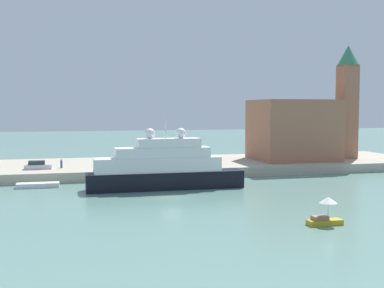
{
  "coord_description": "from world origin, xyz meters",
  "views": [
    {
      "loc": [
        -12.78,
        -62.14,
        11.66
      ],
      "look_at": [
        4.22,
        6.0,
        6.59
      ],
      "focal_mm": 45.59,
      "sensor_mm": 36.0,
      "label": 1
    }
  ],
  "objects_px": {
    "parked_car": "(38,165)",
    "small_motorboat": "(326,213)",
    "bell_tower": "(347,97)",
    "person_figure": "(61,164)",
    "harbor_building": "(293,130)",
    "large_yacht": "(163,168)",
    "work_barge": "(38,185)",
    "mooring_bollard": "(175,166)"
  },
  "relations": [
    {
      "from": "parked_car",
      "to": "small_motorboat",
      "type": "bearing_deg",
      "value": -53.5
    },
    {
      "from": "bell_tower",
      "to": "small_motorboat",
      "type": "bearing_deg",
      "value": -123.6
    },
    {
      "from": "person_figure",
      "to": "harbor_building",
      "type": "bearing_deg",
      "value": 4.01
    },
    {
      "from": "large_yacht",
      "to": "work_barge",
      "type": "xyz_separation_m",
      "value": [
        -17.83,
        5.73,
        -2.67
      ]
    },
    {
      "from": "small_motorboat",
      "to": "harbor_building",
      "type": "xyz_separation_m",
      "value": [
        17.73,
        44.45,
        6.32
      ]
    },
    {
      "from": "large_yacht",
      "to": "harbor_building",
      "type": "distance_m",
      "value": 35.24
    },
    {
      "from": "work_barge",
      "to": "mooring_bollard",
      "type": "bearing_deg",
      "value": 11.85
    },
    {
      "from": "small_motorboat",
      "to": "parked_car",
      "type": "bearing_deg",
      "value": 126.5
    },
    {
      "from": "large_yacht",
      "to": "person_figure",
      "type": "xyz_separation_m",
      "value": [
        -14.6,
        15.66,
        -0.65
      ]
    },
    {
      "from": "small_motorboat",
      "to": "person_figure",
      "type": "xyz_separation_m",
      "value": [
        -26.36,
        41.36,
        1.14
      ]
    },
    {
      "from": "harbor_building",
      "to": "bell_tower",
      "type": "bearing_deg",
      "value": 1.02
    },
    {
      "from": "large_yacht",
      "to": "parked_car",
      "type": "distance_m",
      "value": 23.78
    },
    {
      "from": "harbor_building",
      "to": "mooring_bollard",
      "type": "distance_m",
      "value": 27.39
    },
    {
      "from": "person_figure",
      "to": "bell_tower",
      "type": "bearing_deg",
      "value": 3.38
    },
    {
      "from": "bell_tower",
      "to": "parked_car",
      "type": "height_order",
      "value": "bell_tower"
    },
    {
      "from": "small_motorboat",
      "to": "person_figure",
      "type": "bearing_deg",
      "value": 122.51
    },
    {
      "from": "small_motorboat",
      "to": "parked_car",
      "type": "height_order",
      "value": "parked_car"
    },
    {
      "from": "parked_car",
      "to": "mooring_bollard",
      "type": "xyz_separation_m",
      "value": [
        22.4,
        -4.73,
        -0.17
      ]
    },
    {
      "from": "large_yacht",
      "to": "person_figure",
      "type": "relative_size",
      "value": 14.77
    },
    {
      "from": "small_motorboat",
      "to": "mooring_bollard",
      "type": "height_order",
      "value": "small_motorboat"
    },
    {
      "from": "small_motorboat",
      "to": "work_barge",
      "type": "relative_size",
      "value": 0.59
    },
    {
      "from": "harbor_building",
      "to": "mooring_bollard",
      "type": "height_order",
      "value": "harbor_building"
    },
    {
      "from": "bell_tower",
      "to": "person_figure",
      "type": "distance_m",
      "value": 57.34
    },
    {
      "from": "large_yacht",
      "to": "mooring_bollard",
      "type": "bearing_deg",
      "value": 68.77
    },
    {
      "from": "person_figure",
      "to": "mooring_bollard",
      "type": "bearing_deg",
      "value": -16.03
    },
    {
      "from": "parked_car",
      "to": "harbor_building",
      "type": "bearing_deg",
      "value": 4.43
    },
    {
      "from": "work_barge",
      "to": "parked_car",
      "type": "bearing_deg",
      "value": 93.49
    },
    {
      "from": "small_motorboat",
      "to": "harbor_building",
      "type": "bearing_deg",
      "value": 68.26
    },
    {
      "from": "bell_tower",
      "to": "mooring_bollard",
      "type": "height_order",
      "value": "bell_tower"
    },
    {
      "from": "bell_tower",
      "to": "person_figure",
      "type": "xyz_separation_m",
      "value": [
        -56.04,
        -3.31,
        -11.67
      ]
    },
    {
      "from": "work_barge",
      "to": "person_figure",
      "type": "relative_size",
      "value": 3.95
    },
    {
      "from": "small_motorboat",
      "to": "bell_tower",
      "type": "relative_size",
      "value": 0.16
    },
    {
      "from": "small_motorboat",
      "to": "harbor_building",
      "type": "relative_size",
      "value": 0.24
    },
    {
      "from": "person_figure",
      "to": "mooring_bollard",
      "type": "height_order",
      "value": "person_figure"
    },
    {
      "from": "large_yacht",
      "to": "bell_tower",
      "type": "distance_m",
      "value": 46.88
    },
    {
      "from": "bell_tower",
      "to": "parked_car",
      "type": "relative_size",
      "value": 5.22
    },
    {
      "from": "harbor_building",
      "to": "bell_tower",
      "type": "height_order",
      "value": "bell_tower"
    },
    {
      "from": "parked_car",
      "to": "mooring_bollard",
      "type": "distance_m",
      "value": 22.9
    },
    {
      "from": "large_yacht",
      "to": "work_barge",
      "type": "distance_m",
      "value": 18.92
    },
    {
      "from": "harbor_building",
      "to": "person_figure",
      "type": "bearing_deg",
      "value": -175.99
    },
    {
      "from": "mooring_bollard",
      "to": "large_yacht",
      "type": "bearing_deg",
      "value": -111.23
    },
    {
      "from": "large_yacht",
      "to": "small_motorboat",
      "type": "height_order",
      "value": "large_yacht"
    }
  ]
}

